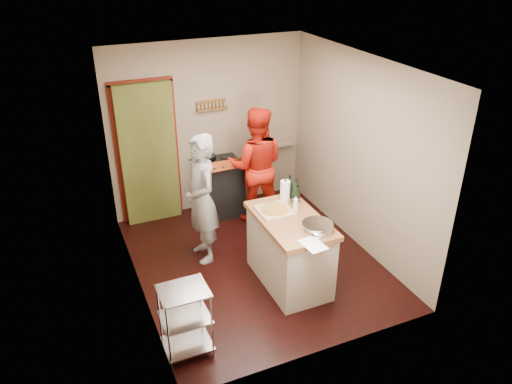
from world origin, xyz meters
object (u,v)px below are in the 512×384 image
wire_shelving (185,318)px  person_red (256,166)px  person_stripe (202,199)px  stove (221,187)px  island (290,249)px

wire_shelving → person_red: person_red is taller
wire_shelving → person_red: bearing=52.0°
wire_shelving → person_stripe: (0.71, 1.59, 0.43)m
stove → island: 1.98m
island → wire_shelving: bearing=-156.7°
person_red → person_stripe: bearing=54.7°
island → person_stripe: (-0.80, 0.94, 0.39)m
stove → person_stripe: bearing=-120.9°
person_stripe → person_red: 1.23m
person_stripe → person_red: person_red is taller
wire_shelving → person_stripe: person_stripe is taller
stove → person_red: person_red is taller
person_stripe → person_red: bearing=120.2°
island → person_red: bearing=81.3°
wire_shelving → island: (1.50, 0.65, 0.04)m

